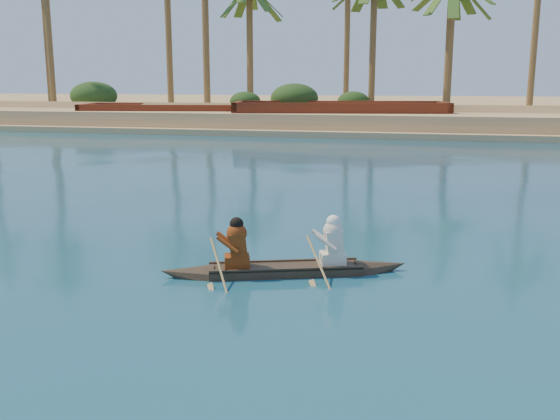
% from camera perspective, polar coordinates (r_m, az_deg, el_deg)
% --- Properties ---
extents(sandy_embankment, '(150.00, 51.00, 1.50)m').
position_cam_1_polar(sandy_embankment, '(61.37, 18.89, 8.53)').
color(sandy_embankment, '#DBB57B').
rests_on(sandy_embankment, ground).
extents(palm_grove, '(110.00, 14.00, 16.00)m').
position_cam_1_polar(palm_grove, '(49.71, 20.76, 16.43)').
color(palm_grove, '#395D21').
rests_on(palm_grove, ground).
extents(shrub_cluster, '(100.00, 6.00, 2.40)m').
position_cam_1_polar(shrub_cluster, '(46.06, 20.67, 8.38)').
color(shrub_cluster, '#1E3714').
rests_on(shrub_cluster, ground).
extents(canoe, '(4.26, 1.98, 1.19)m').
position_cam_1_polar(canoe, '(10.87, 0.48, -4.73)').
color(canoe, '#3E2D22').
rests_on(canoe, ground).
extents(barge_left, '(12.65, 5.93, 2.03)m').
position_cam_1_polar(barge_left, '(44.86, -9.93, 8.25)').
color(barge_left, maroon).
rests_on(barge_left, ground).
extents(barge_mid, '(14.38, 7.01, 2.30)m').
position_cam_1_polar(barge_mid, '(41.63, 5.47, 8.24)').
color(barge_mid, maroon).
rests_on(barge_mid, ground).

